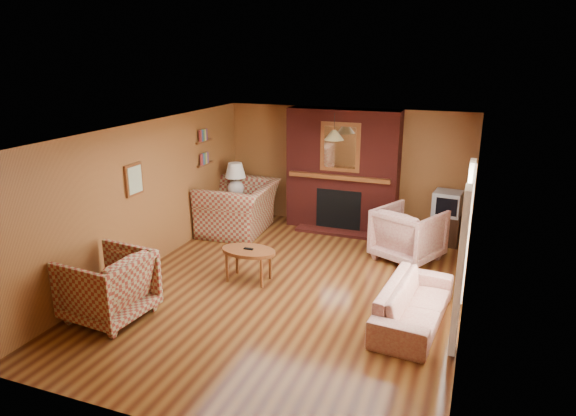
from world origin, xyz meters
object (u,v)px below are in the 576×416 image
at_px(tv_stand, 445,229).
at_px(crt_tv, 447,203).
at_px(plaid_loveseat, 239,208).
at_px(floral_sofa, 414,303).
at_px(side_table, 236,210).
at_px(floral_armchair, 408,234).
at_px(coffee_table, 249,253).
at_px(table_lamp, 235,178).
at_px(plaid_armchair, 108,286).
at_px(fireplace, 343,171).

xyz_separation_m(tv_stand, crt_tv, (0.00, -0.01, 0.50)).
bearing_deg(plaid_loveseat, crt_tv, 96.68).
height_order(plaid_loveseat, floral_sofa, plaid_loveseat).
distance_m(side_table, tv_stand, 4.16).
distance_m(floral_armchair, crt_tv, 1.20).
bearing_deg(floral_sofa, side_table, 59.94).
relative_size(floral_sofa, coffee_table, 2.14).
height_order(table_lamp, crt_tv, table_lamp).
distance_m(plaid_armchair, tv_stand, 6.03).
height_order(side_table, tv_stand, side_table).
relative_size(plaid_loveseat, floral_sofa, 0.81).
distance_m(tv_stand, crt_tv, 0.50).
bearing_deg(tv_stand, fireplace, 177.95).
height_order(fireplace, floral_armchair, fireplace).
bearing_deg(table_lamp, fireplace, 14.29).
bearing_deg(plaid_armchair, coffee_table, 149.31).
bearing_deg(floral_sofa, fireplace, 34.69).
relative_size(plaid_armchair, floral_sofa, 0.55).
bearing_deg(fireplace, tv_stand, -5.15).
bearing_deg(floral_sofa, floral_armchair, 15.49).
xyz_separation_m(coffee_table, side_table, (-1.41, 2.42, -0.16)).
xyz_separation_m(fireplace, plaid_armchair, (-1.95, -4.69, -0.72)).
bearing_deg(plaid_armchair, floral_armchair, 140.50).
height_order(coffee_table, tv_stand, tv_stand).
relative_size(side_table, tv_stand, 1.06).
xyz_separation_m(plaid_loveseat, table_lamp, (-0.25, 0.40, 0.49)).
xyz_separation_m(plaid_armchair, table_lamp, (-0.15, 4.16, 0.52)).
height_order(plaid_loveseat, plaid_armchair, plaid_loveseat).
bearing_deg(table_lamp, plaid_armchair, -87.93).
bearing_deg(coffee_table, floral_armchair, 38.45).
bearing_deg(fireplace, coffee_table, -103.10).
relative_size(plaid_loveseat, plaid_armchair, 1.48).
height_order(plaid_loveseat, floral_armchair, plaid_loveseat).
bearing_deg(tv_stand, floral_sofa, -89.60).
relative_size(plaid_loveseat, crt_tv, 2.84).
bearing_deg(floral_sofa, crt_tv, 2.59).
bearing_deg(floral_armchair, table_lamp, 14.65).
xyz_separation_m(floral_armchair, coffee_table, (-2.20, -1.75, -0.01)).
bearing_deg(crt_tv, fireplace, 174.70).
bearing_deg(coffee_table, side_table, 120.21).
height_order(plaid_loveseat, tv_stand, plaid_loveseat).
distance_m(side_table, crt_tv, 4.19).
height_order(table_lamp, tv_stand, table_lamp).
xyz_separation_m(floral_sofa, table_lamp, (-4.00, 2.84, 0.71)).
bearing_deg(tv_stand, plaid_armchair, -128.48).
height_order(plaid_loveseat, table_lamp, table_lamp).
xyz_separation_m(plaid_loveseat, plaid_armchair, (-0.10, -3.76, -0.03)).
height_order(plaid_armchair, coffee_table, plaid_armchair).
relative_size(fireplace, coffee_table, 2.75).
bearing_deg(floral_sofa, plaid_armchair, 114.23).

